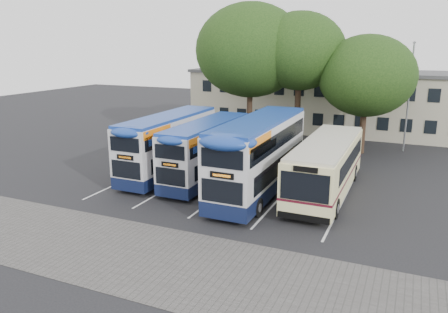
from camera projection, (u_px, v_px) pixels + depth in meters
ground at (259, 227)px, 21.82m from camera, size 120.00×120.00×0.00m
paving_strip at (174, 263)px, 18.16m from camera, size 40.00×6.00×0.01m
bay_lines at (229, 188)px, 27.71m from camera, size 14.12×11.00×0.01m
depot_building at (346, 101)px, 44.94m from camera, size 32.40×8.40×6.20m
lamp_post at (409, 91)px, 35.90m from camera, size 0.25×1.05×9.06m
tree_left at (250, 50)px, 38.11m from camera, size 9.60×9.60×12.39m
tree_mid at (300, 51)px, 36.70m from camera, size 7.71×7.71×11.55m
tree_right at (367, 76)px, 34.93m from camera, size 7.69×7.69×9.65m
bus_dd_left at (169, 142)px, 30.05m from camera, size 2.43×10.02×4.17m
bus_dd_mid at (207, 148)px, 28.75m from camera, size 2.30×9.48×3.95m
bus_dd_right at (260, 153)px, 26.14m from camera, size 2.68×11.05×4.61m
bus_single at (327, 164)px, 26.29m from camera, size 2.82×11.06×3.30m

